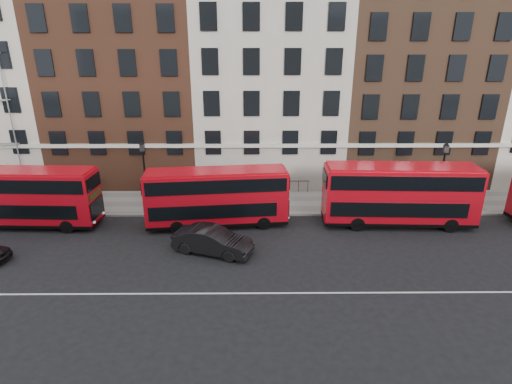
{
  "coord_description": "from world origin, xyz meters",
  "views": [
    {
      "loc": [
        -1.51,
        -19.52,
        12.11
      ],
      "look_at": [
        -1.31,
        5.0,
        3.0
      ],
      "focal_mm": 28.0,
      "sensor_mm": 36.0,
      "label": 1
    }
  ],
  "objects_px": {
    "bus_c": "(399,194)",
    "car_front": "(212,241)",
    "bus_b": "(217,196)",
    "bus_a": "(24,196)"
  },
  "relations": [
    {
      "from": "bus_c",
      "to": "car_front",
      "type": "xyz_separation_m",
      "value": [
        -12.64,
        -3.98,
        -1.55
      ]
    },
    {
      "from": "bus_b",
      "to": "car_front",
      "type": "xyz_separation_m",
      "value": [
        0.03,
        -3.98,
        -1.39
      ]
    },
    {
      "from": "bus_b",
      "to": "bus_c",
      "type": "height_order",
      "value": "bus_c"
    },
    {
      "from": "bus_b",
      "to": "bus_c",
      "type": "bearing_deg",
      "value": -5.95
    },
    {
      "from": "bus_a",
      "to": "bus_b",
      "type": "distance_m",
      "value": 13.29
    },
    {
      "from": "bus_b",
      "to": "bus_c",
      "type": "relative_size",
      "value": 0.94
    },
    {
      "from": "bus_a",
      "to": "car_front",
      "type": "xyz_separation_m",
      "value": [
        13.32,
        -3.98,
        -1.43
      ]
    },
    {
      "from": "bus_a",
      "to": "car_front",
      "type": "distance_m",
      "value": 13.98
    },
    {
      "from": "bus_b",
      "to": "car_front",
      "type": "relative_size",
      "value": 2.03
    },
    {
      "from": "bus_a",
      "to": "bus_b",
      "type": "relative_size",
      "value": 1.01
    }
  ]
}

